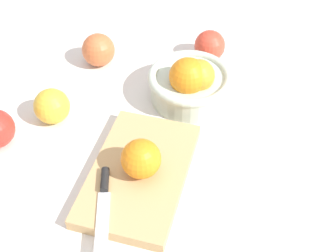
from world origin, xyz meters
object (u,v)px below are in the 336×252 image
Objects in this scene: orange_on_board at (141,159)px; apple_back_left at (210,46)px; apple_front_right at (52,106)px; apple_front_left at (98,50)px; bowl at (190,82)px; cutting_board at (139,174)px; knife at (104,197)px.

orange_on_board is 0.37m from apple_back_left.
apple_front_right is at bearing -106.48° from orange_on_board.
orange_on_board is at bearing 41.77° from apple_front_left.
bowl is 2.33× the size of apple_front_left.
apple_front_right is 0.19m from apple_front_left.
bowl is at bearing 125.93° from apple_front_right.
orange_on_board is at bearing 0.32° from bowl.
cutting_board is 3.56× the size of apple_front_left.
apple_front_left is at bearing -138.23° from orange_on_board.
cutting_board is at bearing 73.58° from apple_front_right.
knife reaches higher than cutting_board.
orange_on_board is at bearing 73.52° from apple_front_right.
bowl is 2.46× the size of apple_back_left.
orange_on_board is 0.35m from apple_front_left.
orange_on_board is 0.23m from apple_front_right.
cutting_board is 0.34m from apple_front_left.
apple_front_left is at bearing -62.22° from apple_back_left.
apple_front_right is at bearing -54.07° from bowl.
knife is 0.39m from apple_front_left.
orange_on_board reaches higher than apple_back_left.
cutting_board is at bearing 0.82° from apple_back_left.
cutting_board is 3.80× the size of orange_on_board.
apple_back_left is (-0.37, -0.01, 0.02)m from cutting_board.
bowl is 0.23m from apple_front_left.
apple_front_left is (-0.33, -0.20, 0.01)m from knife.
knife is at bearing 53.71° from apple_front_right.
knife is 0.45m from apple_back_left.
apple_front_right is (-0.07, -0.22, -0.02)m from orange_on_board.
apple_front_right is at bearing -34.72° from apple_back_left.
apple_back_left is at bearing -175.85° from bowl.
cutting_board is 0.23m from apple_front_right.
knife is at bearing 30.81° from apple_front_left.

